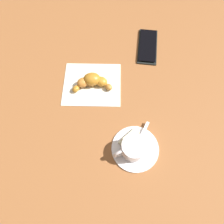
{
  "coord_description": "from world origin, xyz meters",
  "views": [
    {
      "loc": [
        -0.23,
        0.06,
        0.54
      ],
      "look_at": [
        0.01,
        -0.01,
        0.01
      ],
      "focal_mm": 32.42,
      "sensor_mm": 36.0,
      "label": 1
    }
  ],
  "objects": [
    {
      "name": "saucer",
      "position": [
        -0.11,
        -0.04,
        0.0
      ],
      "size": [
        0.13,
        0.13,
        0.01
      ],
      "primitive_type": "cylinder",
      "color": "white",
      "rests_on": "ground"
    },
    {
      "name": "ground_plane",
      "position": [
        0.0,
        0.0,
        0.0
      ],
      "size": [
        1.8,
        1.8,
        0.0
      ],
      "primitive_type": "plane",
      "color": "#985B31"
    },
    {
      "name": "croissant",
      "position": [
        0.12,
        0.03,
        0.02
      ],
      "size": [
        0.08,
        0.13,
        0.04
      ],
      "color": "#BB7B33",
      "rests_on": "napkin"
    },
    {
      "name": "cell_phone",
      "position": [
        0.22,
        -0.19,
        0.01
      ],
      "size": [
        0.17,
        0.12,
        0.01
      ],
      "color": "black",
      "rests_on": "ground"
    },
    {
      "name": "napkin",
      "position": [
        0.12,
        0.03,
        0.0
      ],
      "size": [
        0.2,
        0.22,
        0.0
      ],
      "primitive_type": "cube",
      "rotation": [
        0.0,
        0.0,
        -0.28
      ],
      "color": "white",
      "rests_on": "ground"
    },
    {
      "name": "sugar_packet",
      "position": [
        -0.08,
        -0.03,
        0.01
      ],
      "size": [
        0.05,
        0.07,
        0.01
      ],
      "primitive_type": "cube",
      "rotation": [
        0.0,
        0.0,
        8.32
      ],
      "color": "beige",
      "rests_on": "saucer"
    },
    {
      "name": "teaspoon",
      "position": [
        -0.11,
        -0.04,
        0.01
      ],
      "size": [
        0.1,
        0.09,
        0.01
      ],
      "color": "silver",
      "rests_on": "saucer"
    },
    {
      "name": "espresso_cup",
      "position": [
        -0.11,
        -0.03,
        0.03
      ],
      "size": [
        0.07,
        0.09,
        0.05
      ],
      "color": "white",
      "rests_on": "saucer"
    }
  ]
}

